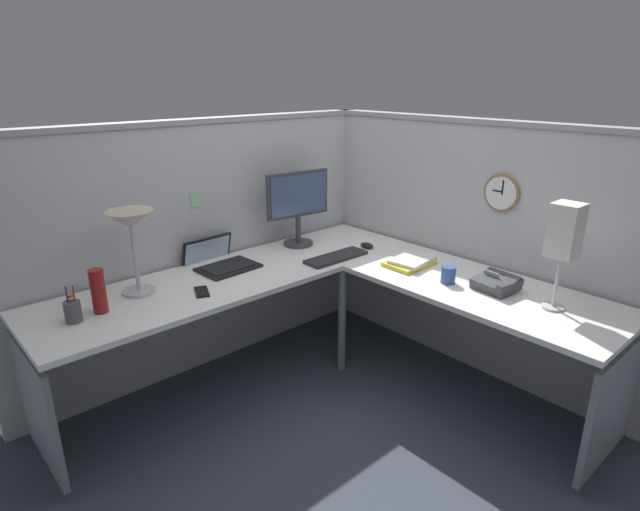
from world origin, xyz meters
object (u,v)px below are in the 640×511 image
desk_lamp_dome (131,226)px  cell_phone (202,292)px  pen_cup (73,311)px  office_phone (497,284)px  coffee_mug (448,275)px  wall_clock (502,193)px  monitor (298,203)px  desk_lamp_paper (565,234)px  laptop (219,261)px  book_stack (410,262)px  keyboard (336,257)px  thermos_flask (98,291)px  computer_mouse (367,245)px

desk_lamp_dome → cell_phone: bearing=-42.8°
pen_cup → office_phone: size_ratio=0.81×
desk_lamp_dome → cell_phone: (0.24, -0.23, -0.36)m
cell_phone → coffee_mug: (1.08, -0.79, 0.04)m
office_phone → wall_clock: 0.57m
monitor → desk_lamp_paper: bearing=-80.0°
pen_cup → desk_lamp_paper: (1.80, -1.43, 0.33)m
cell_phone → laptop: bearing=69.1°
cell_phone → book_stack: bearing=0.6°
keyboard → desk_lamp_paper: size_ratio=0.81×
monitor → book_stack: monitor is taller
thermos_flask → desk_lamp_dome: bearing=24.3°
laptop → computer_mouse: (0.91, -0.38, -0.01)m
desk_lamp_dome → desk_lamp_paper: size_ratio=0.84×
book_stack → monitor: bearing=107.9°
office_phone → cell_phone: bearing=139.0°
monitor → laptop: monitor is taller
book_stack → desk_lamp_paper: 0.93m
computer_mouse → keyboard: bearing=-176.3°
monitor → computer_mouse: monitor is taller
cell_phone → thermos_flask: (-0.48, 0.12, 0.10)m
computer_mouse → cell_phone: (-1.20, 0.07, -0.01)m
keyboard → cell_phone: size_ratio=2.99×
desk_lamp_paper → desk_lamp_dome: bearing=132.7°
computer_mouse → thermos_flask: thermos_flask is taller
laptop → office_phone: 1.60m
monitor → wall_clock: 1.27m
coffee_mug → wall_clock: size_ratio=0.44×
keyboard → coffee_mug: coffee_mug is taller
laptop → thermos_flask: (-0.77, -0.19, 0.09)m
monitor → computer_mouse: bearing=-50.4°
office_phone → desk_lamp_paper: (0.01, -0.30, 0.35)m
monitor → office_phone: 1.37m
keyboard → thermos_flask: size_ratio=1.95×
book_stack → desk_lamp_paper: desk_lamp_paper is taller
wall_clock → cell_phone: bearing=151.5°
monitor → computer_mouse: size_ratio=4.81×
laptop → keyboard: laptop is taller
desk_lamp_dome → book_stack: (1.39, -0.70, -0.34)m
monitor → coffee_mug: 1.12m
pen_cup → cell_phone: pen_cup is taller
computer_mouse → desk_lamp_dome: size_ratio=0.23×
monitor → cell_phone: bearing=-162.5°
monitor → cell_phone: (-0.91, -0.28, -0.29)m
pen_cup → office_phone: pen_cup is taller
book_stack → office_phone: bearing=-86.5°
desk_lamp_dome → pen_cup: (-0.37, -0.13, -0.31)m
cell_phone → desk_lamp_paper: (1.19, -1.33, 0.38)m
desk_lamp_dome → coffee_mug: desk_lamp_dome is taller
cell_phone → wall_clock: size_ratio=0.65×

